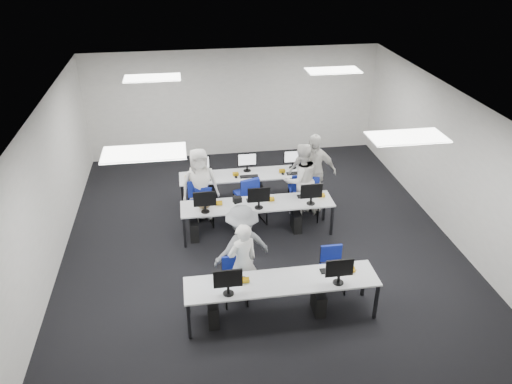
{
  "coord_description": "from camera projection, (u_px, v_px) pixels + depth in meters",
  "views": [
    {
      "loc": [
        -1.4,
        -8.75,
        5.9
      ],
      "look_at": [
        -0.03,
        0.21,
        1.0
      ],
      "focal_mm": 35.0,
      "sensor_mm": 36.0,
      "label": 1
    }
  ],
  "objects": [
    {
      "name": "photographer",
      "position": [
        242.0,
        247.0,
        8.88
      ],
      "size": [
        1.19,
        0.9,
        1.63
      ],
      "primitive_type": "imported",
      "rotation": [
        0.0,
        0.0,
        3.45
      ],
      "color": "slate",
      "rests_on": "ground"
    },
    {
      "name": "chair_0",
      "position": [
        235.0,
        288.0,
        8.73
      ],
      "size": [
        0.43,
        0.46,
        0.83
      ],
      "rotation": [
        0.0,
        0.0,
        0.05
      ],
      "color": "navy",
      "rests_on": "ground"
    },
    {
      "name": "ceiling_panels",
      "position": [
        259.0,
        103.0,
        9.18
      ],
      "size": [
        5.2,
        4.6,
        0.02
      ],
      "color": "white",
      "rests_on": "room"
    },
    {
      "name": "student_2",
      "position": [
        200.0,
        184.0,
        10.96
      ],
      "size": [
        0.9,
        0.66,
        1.67
      ],
      "primitive_type": "imported",
      "rotation": [
        0.0,
        0.0,
        0.17
      ],
      "color": "white",
      "rests_on": "ground"
    },
    {
      "name": "chair_1",
      "position": [
        332.0,
        277.0,
        9.02
      ],
      "size": [
        0.41,
        0.45,
        0.83
      ],
      "rotation": [
        0.0,
        0.0,
        -0.01
      ],
      "color": "navy",
      "rests_on": "ground"
    },
    {
      "name": "desk_mid",
      "position": [
        257.0,
        205.0,
        10.45
      ],
      "size": [
        3.2,
        0.7,
        0.73
      ],
      "color": "silver",
      "rests_on": "ground"
    },
    {
      "name": "equipment_back",
      "position": [
        256.0,
        187.0,
        11.87
      ],
      "size": [
        2.91,
        0.41,
        1.19
      ],
      "color": "white",
      "rests_on": "desk_back"
    },
    {
      "name": "chair_7",
      "position": [
        299.0,
        196.0,
        11.61
      ],
      "size": [
        0.47,
        0.51,
        0.93
      ],
      "rotation": [
        0.0,
        0.0,
        -0.04
      ],
      "color": "navy",
      "rests_on": "ground"
    },
    {
      "name": "dslr_camera",
      "position": [
        237.0,
        200.0,
        8.61
      ],
      "size": [
        0.19,
        0.21,
        0.1
      ],
      "primitive_type": "cube",
      "rotation": [
        0.0,
        0.0,
        3.45
      ],
      "color": "black",
      "rests_on": "photographer"
    },
    {
      "name": "chair_6",
      "position": [
        246.0,
        201.0,
        11.4
      ],
      "size": [
        0.59,
        0.62,
        0.95
      ],
      "rotation": [
        0.0,
        0.0,
        0.31
      ],
      "color": "navy",
      "rests_on": "ground"
    },
    {
      "name": "student_3",
      "position": [
        312.0,
        172.0,
        11.3
      ],
      "size": [
        1.12,
        0.56,
        1.84
      ],
      "primitive_type": "imported",
      "rotation": [
        0.0,
        0.0,
        -0.11
      ],
      "color": "white",
      "rests_on": "ground"
    },
    {
      "name": "chair_3",
      "position": [
        254.0,
        210.0,
        11.05
      ],
      "size": [
        0.57,
        0.6,
        0.95
      ],
      "rotation": [
        0.0,
        0.0,
        0.25
      ],
      "color": "navy",
      "rests_on": "ground"
    },
    {
      "name": "equipment_front",
      "position": [
        270.0,
        301.0,
        8.31
      ],
      "size": [
        2.51,
        0.41,
        1.19
      ],
      "color": "#0C579E",
      "rests_on": "desk_front"
    },
    {
      "name": "desk_back",
      "position": [
        248.0,
        176.0,
        11.67
      ],
      "size": [
        3.2,
        0.7,
        0.73
      ],
      "color": "silver",
      "rests_on": "ground"
    },
    {
      "name": "equipment_mid",
      "position": [
        249.0,
        220.0,
        10.57
      ],
      "size": [
        2.91,
        0.41,
        1.19
      ],
      "color": "white",
      "rests_on": "desk_mid"
    },
    {
      "name": "chair_4",
      "position": [
        309.0,
        206.0,
        11.22
      ],
      "size": [
        0.55,
        0.58,
        0.92
      ],
      "rotation": [
        0.0,
        0.0,
        -0.23
      ],
      "color": "navy",
      "rests_on": "ground"
    },
    {
      "name": "desk_front",
      "position": [
        282.0,
        283.0,
        8.19
      ],
      "size": [
        3.2,
        0.7,
        0.73
      ],
      "color": "silver",
      "rests_on": "ground"
    },
    {
      "name": "student_1",
      "position": [
        301.0,
        180.0,
        11.1
      ],
      "size": [
        0.96,
        0.82,
        1.72
      ],
      "primitive_type": "imported",
      "rotation": [
        0.0,
        0.0,
        3.36
      ],
      "color": "white",
      "rests_on": "ground"
    },
    {
      "name": "chair_2",
      "position": [
        201.0,
        212.0,
        10.96
      ],
      "size": [
        0.54,
        0.58,
        0.97
      ],
      "rotation": [
        0.0,
        0.0,
        0.14
      ],
      "color": "navy",
      "rests_on": "ground"
    },
    {
      "name": "handbag",
      "position": [
        204.0,
        203.0,
        10.2
      ],
      "size": [
        0.33,
        0.24,
        0.25
      ],
      "primitive_type": "ellipsoid",
      "rotation": [
        0.0,
        0.0,
        -0.17
      ],
      "color": "#92744B",
      "rests_on": "desk_mid"
    },
    {
      "name": "chair_5",
      "position": [
        205.0,
        207.0,
        11.24
      ],
      "size": [
        0.49,
        0.52,
        0.84
      ],
      "rotation": [
        0.0,
        0.0,
        -0.2
      ],
      "color": "navy",
      "rests_on": "ground"
    },
    {
      "name": "room",
      "position": [
        259.0,
        175.0,
        9.89
      ],
      "size": [
        9.0,
        9.02,
        3.0
      ],
      "color": "black",
      "rests_on": "ground"
    },
    {
      "name": "student_0",
      "position": [
        242.0,
        262.0,
        8.56
      ],
      "size": [
        0.65,
        0.54,
        1.53
      ],
      "primitive_type": "imported",
      "rotation": [
        0.0,
        0.0,
        3.51
      ],
      "color": "white",
      "rests_on": "ground"
    }
  ]
}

